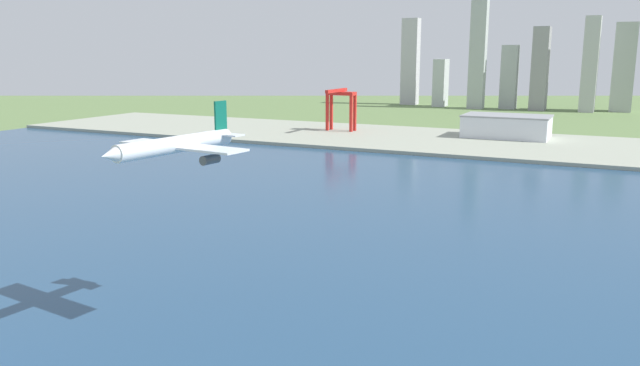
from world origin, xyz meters
name	(u,v)px	position (x,y,z in m)	size (l,w,h in m)	color
ground_plane	(458,203)	(0.00, 300.00, 0.00)	(2400.00, 2400.00, 0.00)	#5D7945
water_bay	(419,239)	(0.00, 240.00, 0.07)	(840.00, 360.00, 0.15)	navy
industrial_pier	(522,145)	(0.00, 490.00, 1.25)	(840.00, 140.00, 2.50)	#979D8B
airplane_landing	(175,145)	(-32.00, 146.54, 44.05)	(35.45, 39.63, 13.08)	silver
port_crane_red	(340,100)	(-148.05, 504.29, 27.69)	(23.91, 38.07, 34.95)	red
warehouse_main	(506,126)	(-16.27, 521.32, 11.09)	(64.03, 39.19, 17.13)	silver
distant_skyline	(528,66)	(-43.07, 819.38, 51.50)	(274.89, 55.34, 141.77)	#B8B4BE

